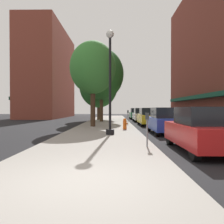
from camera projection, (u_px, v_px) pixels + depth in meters
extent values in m
plane|color=black|center=(148.00, 125.00, 22.66)|extent=(90.00, 90.00, 0.00)
cube|color=gray|center=(107.00, 124.00, 23.70)|extent=(4.80, 50.00, 0.12)
cube|color=#144C38|center=(210.00, 95.00, 26.52)|extent=(0.90, 34.00, 0.50)
cube|color=brown|center=(49.00, 74.00, 41.71)|extent=(6.00, 18.00, 15.47)
cube|color=#144C38|center=(31.00, 100.00, 41.82)|extent=(0.90, 15.30, 0.50)
cylinder|color=black|center=(110.00, 132.00, 13.22)|extent=(0.48, 0.48, 0.30)
cylinder|color=black|center=(110.00, 83.00, 13.18)|extent=(0.14, 0.14, 5.20)
sphere|color=silver|center=(110.00, 34.00, 13.14)|extent=(0.44, 0.44, 0.44)
cylinder|color=#E05614|center=(125.00, 125.00, 16.54)|extent=(0.26, 0.26, 0.62)
sphere|color=#E05614|center=(125.00, 120.00, 16.54)|extent=(0.24, 0.24, 0.24)
cylinder|color=#E05614|center=(127.00, 124.00, 16.54)|extent=(0.12, 0.10, 0.10)
cylinder|color=slate|center=(128.00, 118.00, 22.23)|extent=(0.06, 0.06, 1.05)
cube|color=#33383D|center=(128.00, 112.00, 22.22)|extent=(0.14, 0.09, 0.26)
cylinder|color=slate|center=(147.00, 133.00, 9.07)|extent=(0.06, 0.06, 1.05)
cube|color=#33383D|center=(147.00, 116.00, 9.06)|extent=(0.14, 0.09, 0.26)
cylinder|color=#422D1E|center=(99.00, 110.00, 31.12)|extent=(0.40, 0.40, 2.62)
ellipsoid|color=#235B23|center=(99.00, 86.00, 31.08)|extent=(5.12, 5.12, 5.88)
cylinder|color=#422D1E|center=(101.00, 106.00, 26.67)|extent=(0.40, 0.40, 3.51)
ellipsoid|color=#235B23|center=(101.00, 74.00, 26.61)|extent=(5.11, 5.11, 5.88)
cylinder|color=#422D1E|center=(93.00, 106.00, 19.29)|extent=(0.40, 0.40, 3.45)
ellipsoid|color=#387F33|center=(93.00, 67.00, 19.24)|extent=(3.80, 3.80, 4.37)
cylinder|color=black|center=(170.00, 137.00, 10.26)|extent=(0.22, 0.64, 0.64)
cylinder|color=black|center=(205.00, 138.00, 10.24)|extent=(0.22, 0.64, 0.64)
cylinder|color=black|center=(195.00, 151.00, 7.06)|extent=(0.22, 0.64, 0.64)
cube|color=red|center=(201.00, 134.00, 8.65)|extent=(1.80, 4.30, 0.76)
cube|color=black|center=(203.00, 116.00, 8.49)|extent=(1.56, 2.20, 0.64)
cylinder|color=black|center=(149.00, 127.00, 16.48)|extent=(0.22, 0.64, 0.64)
cylinder|color=black|center=(171.00, 127.00, 16.46)|extent=(0.22, 0.64, 0.64)
cylinder|color=black|center=(157.00, 131.00, 13.28)|extent=(0.22, 0.64, 0.64)
cylinder|color=black|center=(185.00, 131.00, 13.27)|extent=(0.22, 0.64, 0.64)
cube|color=#1E389E|center=(165.00, 124.00, 14.87)|extent=(1.80, 4.30, 0.76)
cube|color=black|center=(166.00, 113.00, 14.71)|extent=(1.56, 2.20, 0.64)
cylinder|color=black|center=(139.00, 121.00, 23.63)|extent=(0.22, 0.64, 0.64)
cylinder|color=black|center=(154.00, 121.00, 23.61)|extent=(0.22, 0.64, 0.64)
cylinder|color=black|center=(142.00, 123.00, 20.43)|extent=(0.22, 0.64, 0.64)
cylinder|color=black|center=(160.00, 123.00, 20.41)|extent=(0.22, 0.64, 0.64)
cube|color=gold|center=(149.00, 119.00, 22.01)|extent=(1.80, 4.30, 0.76)
cube|color=black|center=(149.00, 111.00, 21.85)|extent=(1.56, 2.20, 0.64)
cylinder|color=black|center=(134.00, 118.00, 30.07)|extent=(0.22, 0.64, 0.64)
cylinder|color=black|center=(146.00, 118.00, 30.06)|extent=(0.22, 0.64, 0.64)
cylinder|color=black|center=(136.00, 120.00, 26.88)|extent=(0.22, 0.64, 0.64)
cylinder|color=black|center=(149.00, 120.00, 26.86)|extent=(0.22, 0.64, 0.64)
cube|color=silver|center=(141.00, 116.00, 28.46)|extent=(1.80, 4.30, 0.76)
cube|color=black|center=(141.00, 111.00, 28.30)|extent=(1.56, 2.20, 0.64)
cylinder|color=black|center=(130.00, 117.00, 36.96)|extent=(0.22, 0.64, 0.64)
cylinder|color=black|center=(140.00, 117.00, 36.94)|extent=(0.22, 0.64, 0.64)
cylinder|color=black|center=(131.00, 117.00, 33.76)|extent=(0.22, 0.64, 0.64)
cylinder|color=black|center=(142.00, 117.00, 33.74)|extent=(0.22, 0.64, 0.64)
cube|color=#196638|center=(136.00, 115.00, 35.34)|extent=(1.80, 4.30, 0.76)
cube|color=black|center=(136.00, 110.00, 35.18)|extent=(1.56, 2.20, 0.64)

